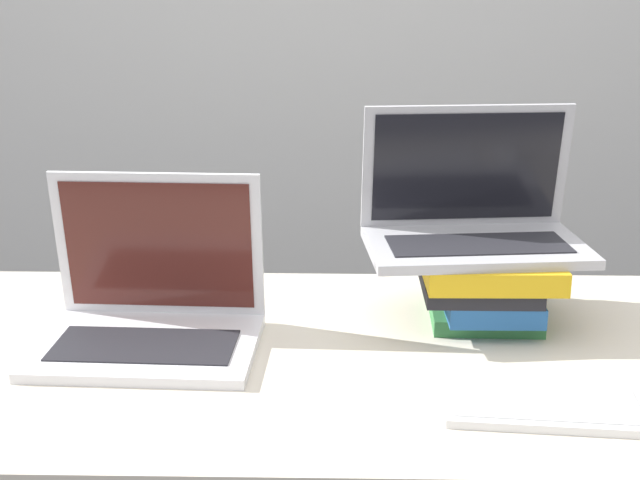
{
  "coord_description": "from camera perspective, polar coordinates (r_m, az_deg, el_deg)",
  "views": [
    {
      "loc": [
        -0.06,
        -0.91,
        1.33
      ],
      "look_at": [
        -0.08,
        0.36,
        0.93
      ],
      "focal_mm": 50.0,
      "sensor_mm": 36.0,
      "label": 1
    }
  ],
  "objects": [
    {
      "name": "laptop_left",
      "position": [
        1.42,
        -10.76,
        -4.52
      ],
      "size": [
        0.35,
        0.26,
        0.26
      ],
      "color": "silver",
      "rests_on": "desk"
    },
    {
      "name": "desk",
      "position": [
        1.42,
        3.34,
        -9.96
      ],
      "size": [
        1.68,
        0.71,
        0.75
      ],
      "color": "beige",
      "rests_on": "ground_plane"
    },
    {
      "name": "wireless_keyboard",
      "position": [
        1.25,
        14.19,
        -10.28
      ],
      "size": [
        0.28,
        0.15,
        0.01
      ],
      "color": "white",
      "rests_on": "desk"
    },
    {
      "name": "laptop_on_books",
      "position": [
        1.5,
        9.73,
        1.32
      ],
      "size": [
        0.37,
        0.25,
        0.23
      ],
      "color": "#B2B2B7",
      "rests_on": "book_stack"
    },
    {
      "name": "book_stack",
      "position": [
        1.52,
        10.44,
        -2.61
      ],
      "size": [
        0.22,
        0.26,
        0.12
      ],
      "color": "#33753D",
      "rests_on": "desk"
    }
  ]
}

